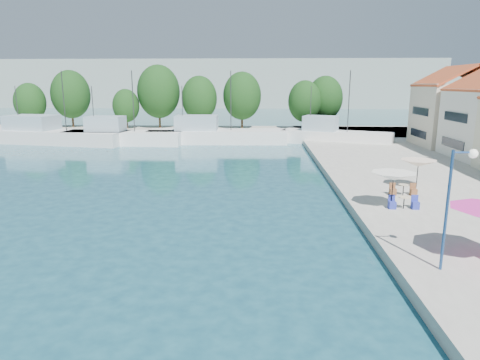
# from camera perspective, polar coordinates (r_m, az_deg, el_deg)

# --- Properties ---
(quay_far) EXTENTS (90.00, 16.00, 0.60)m
(quay_far) POSITION_cam_1_polar(r_m,az_deg,el_deg) (70.62, -3.94, 6.37)
(quay_far) COLOR #A49F94
(quay_far) RESTS_ON ground
(hill_west) EXTENTS (180.00, 40.00, 16.00)m
(hill_west) POSITION_cam_1_polar(r_m,az_deg,el_deg) (165.48, -7.92, 12.60)
(hill_west) COLOR gray
(hill_west) RESTS_ON ground
(hill_east) EXTENTS (140.00, 40.00, 12.00)m
(hill_east) POSITION_cam_1_polar(r_m,az_deg,el_deg) (186.99, 15.40, 11.66)
(hill_east) COLOR gray
(hill_east) RESTS_ON ground
(building_06) EXTENTS (9.00, 8.80, 10.20)m
(building_06) POSITION_cam_1_polar(r_m,az_deg,el_deg) (58.78, 26.98, 8.83)
(building_06) COLOR beige
(building_06) RESTS_ON quay_right
(trawler_01) EXTENTS (22.06, 9.32, 10.20)m
(trawler_01) POSITION_cam_1_polar(r_m,az_deg,el_deg) (65.44, -24.03, 5.47)
(trawler_01) COLOR silver
(trawler_01) RESTS_ON ground
(trawler_02) EXTENTS (16.12, 4.72, 10.20)m
(trawler_02) POSITION_cam_1_polar(r_m,az_deg,el_deg) (60.55, -15.64, 5.60)
(trawler_02) COLOR white
(trawler_02) RESTS_ON ground
(trawler_03) EXTENTS (19.24, 5.58, 10.20)m
(trawler_03) POSITION_cam_1_polar(r_m,az_deg,el_deg) (60.03, -3.52, 5.98)
(trawler_03) COLOR white
(trawler_03) RESTS_ON ground
(trawler_04) EXTENTS (15.09, 9.00, 10.20)m
(trawler_04) POSITION_cam_1_polar(r_m,az_deg,el_deg) (59.86, 12.32, 5.70)
(trawler_04) COLOR silver
(trawler_04) RESTS_ON ground
(tree_01) EXTENTS (5.16, 5.16, 7.65)m
(tree_01) POSITION_cam_1_polar(r_m,az_deg,el_deg) (81.57, -26.21, 9.28)
(tree_01) COLOR #3F2B19
(tree_01) RESTS_ON quay_far
(tree_02) EXTENTS (6.62, 6.62, 9.80)m
(tree_02) POSITION_cam_1_polar(r_m,az_deg,el_deg) (81.08, -21.65, 10.56)
(tree_02) COLOR #3F2B19
(tree_02) RESTS_ON quay_far
(tree_03) EXTENTS (4.49, 4.49, 6.64)m
(tree_03) POSITION_cam_1_polar(r_m,az_deg,el_deg) (76.00, -14.97, 9.55)
(tree_03) COLOR #3F2B19
(tree_03) RESTS_ON quay_far
(tree_04) EXTENTS (7.20, 7.20, 10.66)m
(tree_04) POSITION_cam_1_polar(r_m,az_deg,el_deg) (75.61, -10.80, 11.50)
(tree_04) COLOR #3F2B19
(tree_04) RESTS_ON quay_far
(tree_05) EXTENTS (5.95, 5.95, 8.81)m
(tree_05) POSITION_cam_1_polar(r_m,az_deg,el_deg) (73.39, -5.44, 10.80)
(tree_05) COLOR #3F2B19
(tree_05) RESTS_ON quay_far
(tree_06) EXTENTS (6.40, 6.40, 9.47)m
(tree_06) POSITION_cam_1_polar(r_m,az_deg,el_deg) (73.15, 0.28, 11.15)
(tree_06) COLOR #3F2B19
(tree_06) RESTS_ON quay_far
(tree_07) EXTENTS (5.44, 5.44, 8.06)m
(tree_07) POSITION_cam_1_polar(r_m,az_deg,el_deg) (72.34, 8.62, 10.34)
(tree_07) COLOR #3F2B19
(tree_07) RESTS_ON quay_far
(tree_08) EXTENTS (5.95, 5.95, 8.81)m
(tree_08) POSITION_cam_1_polar(r_m,az_deg,el_deg) (74.55, 11.25, 10.64)
(tree_08) COLOR #3F2B19
(tree_08) RESTS_ON quay_far
(umbrella_white) EXTENTS (2.72, 2.72, 2.26)m
(umbrella_white) POSITION_cam_1_polar(r_m,az_deg,el_deg) (27.59, 19.78, 0.46)
(umbrella_white) COLOR black
(umbrella_white) RESTS_ON quay_right
(umbrella_cream) EXTENTS (2.60, 2.60, 2.09)m
(umbrella_cream) POSITION_cam_1_polar(r_m,az_deg,el_deg) (33.78, 22.69, 2.08)
(umbrella_cream) COLOR black
(umbrella_cream) RESTS_ON quay_right
(cafe_table_02) EXTENTS (1.82, 0.70, 0.76)m
(cafe_table_02) POSITION_cam_1_polar(r_m,az_deg,el_deg) (28.09, 20.99, -3.04)
(cafe_table_02) COLOR black
(cafe_table_02) RESTS_ON quay_right
(cafe_table_03) EXTENTS (1.82, 0.70, 0.76)m
(cafe_table_03) POSITION_cam_1_polar(r_m,az_deg,el_deg) (31.46, 20.92, -1.40)
(cafe_table_03) COLOR black
(cafe_table_03) RESTS_ON quay_right
(street_lamp) EXTENTS (1.04, 0.36, 5.03)m
(street_lamp) POSITION_cam_1_polar(r_m,az_deg,el_deg) (19.01, 26.98, -0.92)
(street_lamp) COLOR navy
(street_lamp) RESTS_ON quay_right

